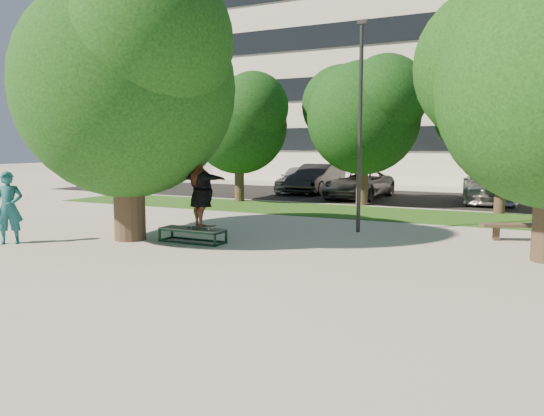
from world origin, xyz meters
The scene contains 17 objects.
ground centered at (0.00, 0.00, 0.00)m, with size 120.00×120.00×0.00m, color gray.
grass_strip centered at (1.00, 9.50, 0.01)m, with size 30.00×4.00×0.02m, color #244C15.
asphalt_strip centered at (0.00, 16.00, 0.01)m, with size 40.00×8.00×0.01m, color black.
tree_left centered at (-4.29, 1.09, 4.42)m, with size 6.96×5.95×7.12m.
bg_tree_left centered at (-6.57, 11.07, 3.73)m, with size 5.28×4.51×5.77m.
bg_tree_mid centered at (-1.08, 12.08, 4.02)m, with size 5.76×4.92×6.24m.
bg_tree_right centered at (4.43, 11.57, 3.49)m, with size 5.04×4.31×5.43m.
lamppost centered at (1.00, 5.00, 3.15)m, with size 0.25×0.15×6.11m.
office_building centered at (-2.00, 31.98, 8.00)m, with size 30.00×14.12×16.00m.
grind_box centered at (-2.46, 1.43, 0.19)m, with size 1.80×0.60×0.38m.
skater_rig centered at (-2.16, 1.43, 1.28)m, with size 2.11×1.16×1.74m.
bystander centered at (-6.61, -0.86, 0.95)m, with size 0.69×0.46×1.91m, color #195760.
bench centered at (5.79, 5.75, 0.39)m, with size 2.92×1.54×0.46m.
car_silver_a centered at (-5.82, 16.40, 0.75)m, with size 1.77×4.40×1.50m, color #ABAAAF.
car_dark centered at (-4.86, 16.50, 0.78)m, with size 1.66×4.75×1.56m, color black.
car_grey centered at (-2.00, 14.81, 0.69)m, with size 2.28×4.95×1.38m, color #4F4E53.
car_silver_b centered at (3.80, 15.57, 0.78)m, with size 2.18×5.35×1.55m, color silver.
Camera 1 is at (5.61, -10.09, 2.57)m, focal length 35.00 mm.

